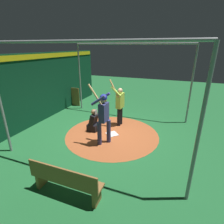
% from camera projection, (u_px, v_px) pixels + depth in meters
% --- Properties ---
extents(ground_plane, '(26.32, 26.32, 0.00)m').
position_uv_depth(ground_plane, '(112.00, 134.00, 7.01)').
color(ground_plane, '#216633').
extents(dirt_circle, '(3.67, 3.67, 0.01)m').
position_uv_depth(dirt_circle, '(112.00, 134.00, 7.01)').
color(dirt_circle, '#AD562D').
rests_on(dirt_circle, ground).
extents(home_plate, '(0.59, 0.59, 0.01)m').
position_uv_depth(home_plate, '(112.00, 134.00, 7.00)').
color(home_plate, white).
rests_on(home_plate, dirt_circle).
extents(batter, '(0.68, 0.49, 2.16)m').
position_uv_depth(batter, '(103.00, 114.00, 5.99)').
color(batter, navy).
rests_on(batter, ground).
extents(catcher, '(0.58, 0.40, 0.94)m').
position_uv_depth(catcher, '(94.00, 122.00, 7.20)').
color(catcher, black).
rests_on(catcher, ground).
extents(visitor, '(0.57, 0.51, 2.04)m').
position_uv_depth(visitor, '(120.00, 104.00, 7.52)').
color(visitor, black).
rests_on(visitor, ground).
extents(back_wall, '(0.23, 10.32, 3.04)m').
position_uv_depth(back_wall, '(35.00, 89.00, 7.70)').
color(back_wall, '#0C3D26').
rests_on(back_wall, ground).
extents(cage_frame, '(5.56, 4.71, 3.43)m').
position_uv_depth(cage_frame, '(112.00, 75.00, 6.18)').
color(cage_frame, gray).
rests_on(cage_frame, ground).
extents(bat_rack, '(0.70, 0.18, 1.05)m').
position_uv_depth(bat_rack, '(74.00, 97.00, 10.29)').
color(bat_rack, olive).
rests_on(bat_rack, ground).
extents(bench, '(1.77, 0.36, 0.85)m').
position_uv_depth(bench, '(65.00, 180.00, 3.99)').
color(bench, olive).
rests_on(bench, ground).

